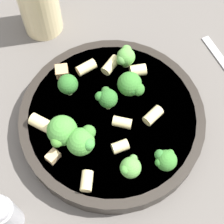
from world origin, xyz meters
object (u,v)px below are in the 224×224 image
Objects in this scene: rigatoni_6 at (87,181)px; chicken_chunk_0 at (62,71)px; broccoli_floret_0 at (126,57)px; pepper_shaker at (3,213)px; rigatoni_3 at (153,114)px; broccoli_floret_7 at (165,160)px; pasta_bowl at (112,119)px; broccoli_floret_4 at (130,167)px; drinking_glass at (39,6)px; rigatoni_2 at (120,146)px; rigatoni_0 at (86,67)px; broccoli_floret_2 at (107,98)px; rigatoni_1 at (138,70)px; broccoli_floret_1 at (82,141)px; broccoli_floret_6 at (62,132)px; broccoli_floret_3 at (68,84)px; chicken_chunk_1 at (53,156)px; rigatoni_5 at (111,65)px; rigatoni_4 at (41,123)px; broccoli_floret_5 at (131,85)px; rigatoni_7 at (122,122)px.

chicken_chunk_0 is (0.16, 0.05, -0.00)m from rigatoni_6.
pepper_shaker is (-0.23, 0.13, -0.01)m from broccoli_floret_0.
rigatoni_3 and rigatoni_6 have the same top height.
pasta_bowl is at bearing 47.17° from broccoli_floret_7.
broccoli_floret_4 is at bearing -143.34° from chicken_chunk_0.
rigatoni_2 is at bearing -147.55° from drinking_glass.
broccoli_floret_7 is 0.18m from rigatoni_0.
broccoli_floret_2 is 0.11m from rigatoni_6.
rigatoni_0 is at bearing 89.85° from rigatoni_1.
broccoli_floret_1 is at bearing 121.15° from rigatoni_3.
rigatoni_3 is at bearing 13.04° from broccoli_floret_7.
broccoli_floret_6 is at bearing 123.93° from pasta_bowl.
rigatoni_2 is 0.07m from rigatoni_3.
broccoli_floret_3 is 0.14m from rigatoni_6.
broccoli_floret_2 is 2.19× the size of chicken_chunk_1.
rigatoni_1 is 0.84× the size of rigatoni_3.
rigatoni_6 is at bearing -159.38° from drinking_glass.
chicken_chunk_1 is (0.01, 0.10, -0.01)m from broccoli_floret_4.
broccoli_floret_7 is 1.83× the size of chicken_chunk_0.
rigatoni_0 is 1.32× the size of rigatoni_2.
rigatoni_5 is at bearing -24.36° from broccoli_floret_6.
rigatoni_3 is 0.15m from rigatoni_4.
pepper_shaker is (-0.12, 0.03, 0.00)m from rigatoni_4.
broccoli_floret_6 is (-0.08, 0.08, 0.01)m from broccoli_floret_5.
chicken_chunk_1 is at bearing 150.91° from broccoli_floret_0.
broccoli_floret_2 is at bearing -21.69° from broccoli_floret_1.
rigatoni_6 is at bearing 165.82° from pasta_bowl.
rigatoni_1 is at bearing -99.67° from rigatoni_5.
pasta_bowl is at bearing 155.32° from rigatoni_1.
rigatoni_2 is (-0.09, 0.01, -0.01)m from broccoli_floret_5.
broccoli_floret_3 is 0.07m from broccoli_floret_6.
rigatoni_5 is (0.05, -0.06, -0.02)m from broccoli_floret_3.
broccoli_floret_6 is 0.11m from chicken_chunk_0.
broccoli_floret_3 reaches higher than rigatoni_6.
rigatoni_6 is (-0.02, 0.05, -0.01)m from broccoli_floret_4.
chicken_chunk_1 is at bearing 122.22° from rigatoni_7.
rigatoni_0 is at bearing 25.59° from rigatoni_2.
chicken_chunk_1 is at bearing 168.23° from rigatoni_0.
broccoli_floret_6 is 1.58× the size of rigatoni_4.
pasta_bowl is 0.09m from broccoli_floret_4.
rigatoni_2 is at bearing 140.36° from rigatoni_3.
broccoli_floret_6 is at bearing 84.81° from rigatoni_2.
rigatoni_0 is 0.23m from pepper_shaker.
broccoli_floret_4 is at bearing -140.83° from broccoli_floret_3.
broccoli_floret_1 is 0.40× the size of drinking_glass.
broccoli_floret_2 is 0.11m from broccoli_floret_7.
broccoli_floret_5 reaches higher than broccoli_floret_0.
rigatoni_0 is at bearing -28.57° from rigatoni_4.
rigatoni_6 is (-0.05, -0.01, -0.02)m from broccoli_floret_1.
rigatoni_6 is at bearing 171.42° from broccoli_floret_2.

